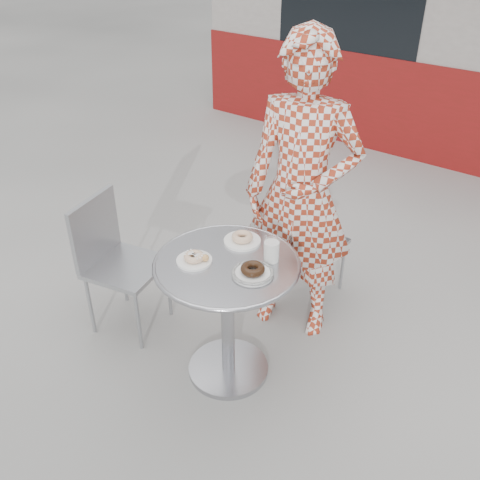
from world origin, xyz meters
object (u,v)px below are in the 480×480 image
Objects in this scene: plate_far at (242,239)px; milk_cup at (271,250)px; plate_near at (195,258)px; bistro_table at (227,291)px; plate_checker at (253,272)px; chair_far at (310,263)px; chair_left at (128,289)px; seated_person at (301,195)px.

milk_cup is (0.23, -0.05, 0.04)m from plate_far.
plate_far is 0.31m from plate_near.
bistro_table is 3.68× the size of plate_checker.
plate_near is at bearing 85.53° from chair_far.
chair_left is at bearing 54.40° from chair_far.
chair_far is 1.23m from chair_left.
plate_checker is (0.17, -0.01, 0.21)m from bistro_table.
bistro_table is 0.27m from plate_checker.
seated_person is at bearing 75.56° from plate_near.
milk_cup is (0.17, 0.15, 0.25)m from bistro_table.
chair_left is 1.12m from milk_cup.
plate_far is (0.72, 0.25, 0.53)m from chair_left.
chair_left reaches higher than plate_far.
plate_near is at bearing -144.93° from bistro_table.
chair_left is at bearing -176.52° from bistro_table.
bistro_table is 0.29m from plate_far.
plate_checker is at bearing -43.30° from plate_far.
plate_near is at bearing -105.42° from plate_far.
seated_person is at bearing 100.44° from plate_checker.
chair_left is at bearing 175.72° from plate_near.
seated_person is at bearing 85.30° from bistro_table.
seated_person is at bearing -63.31° from chair_left.
plate_far is at bearing 89.29° from chair_far.
plate_near is 0.39m from milk_cup.
seated_person is 0.46m from plate_far.
plate_near is (-0.12, -1.02, 0.55)m from chair_far.
seated_person is 8.71× the size of plate_checker.
chair_left is 0.92m from plate_far.
seated_person is (0.07, -0.30, 0.68)m from chair_far.
milk_cup is (0.19, -0.78, 0.59)m from chair_far.
plate_checker is at bearing 103.29° from chair_far.
bistro_table is 0.71m from seated_person.
plate_checker is at bearing -94.72° from seated_person.
seated_person reaches higher than chair_left.
plate_checker is at bearing -2.23° from bistro_table.
milk_cup reaches higher than chair_far.
milk_cup is (0.00, 0.16, 0.05)m from plate_checker.
bistro_table is 0.89× the size of chair_left.
chair_left is 6.51× the size of milk_cup.
plate_far reaches higher than plate_near.
chair_far is at bearing 87.30° from plate_far.
chair_left is 1.07m from plate_checker.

